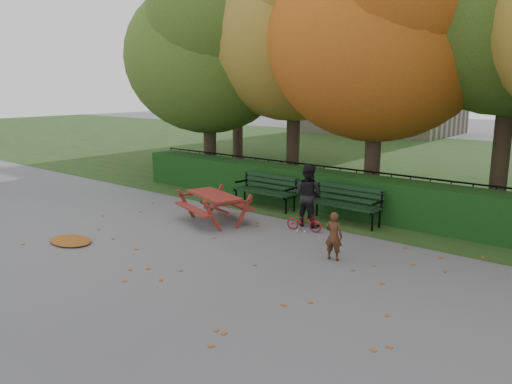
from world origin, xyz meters
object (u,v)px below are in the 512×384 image
Objects in this scene: tree_c at (387,22)px; picnic_table at (214,200)px; child at (334,236)px; bicycle at (304,222)px; tree_b at (300,13)px; adult at (308,195)px; bench_right at (346,201)px; tree_a at (210,45)px; bench_left at (267,188)px; tree_f at (239,23)px.

tree_c is 4.08× the size of picnic_table.
child is 1.95m from bicycle.
tree_b is 6.75m from adult.
child is (1.14, -2.45, -0.06)m from bench_right.
tree_b reaches higher than adult.
picnic_table is 2.12× the size of child.
tree_c is 9.72× the size of bicycle.
bench_left is at bearing -25.76° from tree_a.
tree_b reaches higher than tree_a.
tree_b is at bearing 166.55° from tree_c.
tree_b is at bearing 23.05° from tree_a.
tree_f is at bearing 152.01° from tree_b.
tree_f is at bearing -50.21° from child.
adult is at bearing -53.93° from child.
bench_right is at bearing 0.00° from bench_left.
tree_f is 11.13m from adult.
tree_a is at bearing -62.02° from tree_f.
tree_c is 5.31m from bench_left.
tree_a is at bearing -28.59° from adult.
adult is at bearing -52.13° from tree_b.
tree_c reaches higher than bench_left.
tree_c is 6.41m from picnic_table.
tree_c reaches higher than bicycle.
child is at bearing -49.52° from tree_b.
picnic_table is (-2.42, -2.00, 0.02)m from bench_right.
bench_left reaches higher than picnic_table.
tree_b is 4.48× the size of picnic_table.
tree_a is at bearing 49.35° from bicycle.
adult reaches higher than child.
bench_left is 0.92× the size of picnic_table.
bench_right is (2.40, 0.00, 0.00)m from bench_left.
tree_a reaches higher than bench_left.
bench_right is (3.54, -3.04, -4.88)m from tree_b.
picnic_table is at bearing -77.39° from tree_b.
tree_a is 4.16× the size of bench_left.
tree_c is (3.28, -0.78, -0.58)m from tree_b.
tree_b is at bearing 23.69° from bicycle.
tree_b reaches higher than child.
tree_f is 9.90× the size of child.
tree_b is at bearing 139.33° from bench_right.
bench_left is at bearing -43.51° from tree_f.
tree_f is at bearing 146.08° from bench_right.
bench_right is at bearing -33.92° from tree_f.
adult is (5.73, -2.68, -3.79)m from tree_a.
bench_left is 2.40m from bicycle.
bench_left is 4.31m from child.
tree_c is at bearing 3.65° from tree_a.
bench_right is 1.24× the size of adult.
child is at bearing 132.29° from adult.
tree_a is 6.77m from picnic_table.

